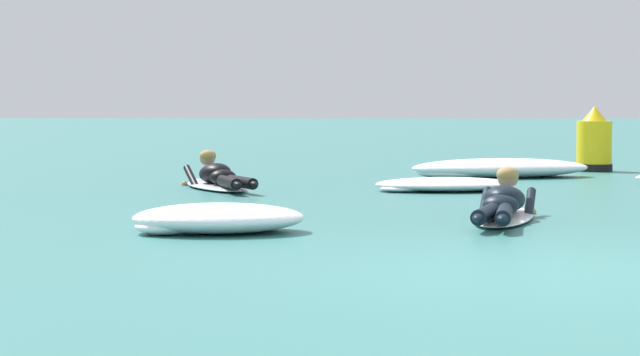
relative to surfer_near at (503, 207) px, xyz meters
name	(u,v)px	position (x,y,z in m)	size (l,w,h in m)	color
ground_plane	(430,179)	(-0.21, 6.47, -0.14)	(120.00, 120.00, 0.00)	#387A75
surfer_near	(503,207)	(0.00, 0.00, 0.00)	(0.99, 2.53, 0.53)	white
surfer_far	(218,179)	(-3.10, 4.25, 0.00)	(1.27, 2.39, 0.54)	silver
whitewater_front	(500,169)	(0.85, 6.81, -0.01)	(2.83, 1.57, 0.28)	white
whitewater_mid_left	(219,219)	(-2.60, -1.07, -0.02)	(1.58, 1.16, 0.26)	white
whitewater_back	(446,185)	(-0.19, 4.01, -0.06)	(1.87, 1.19, 0.17)	white
channel_marker_buoy	(594,145)	(2.57, 8.47, 0.28)	(0.59, 0.59, 1.05)	yellow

